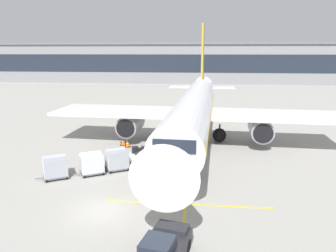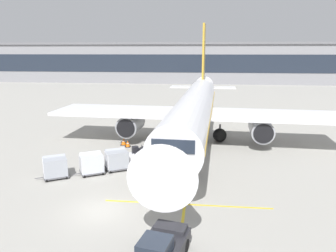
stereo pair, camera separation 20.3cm
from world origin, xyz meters
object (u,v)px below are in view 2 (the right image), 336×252
baggage_cart_lead (117,159)px  safety_cone_wingtip (124,142)px  belt_loader (148,152)px  ground_crew_by_carts (156,156)px  parked_airplane (195,109)px  baggage_cart_third (55,167)px  safety_cone_engine_keepout (128,144)px  ground_crew_by_loader (154,160)px  pushback_tug (160,250)px  baggage_cart_second (91,163)px

baggage_cart_lead → safety_cone_wingtip: (-1.30, 7.92, -0.61)m
belt_loader → baggage_cart_lead: belt_loader is taller
ground_crew_by_carts → parked_airplane: bearing=67.7°
belt_loader → ground_crew_by_carts: (1.02, -1.65, 0.17)m
baggage_cart_third → safety_cone_engine_keepout: bearing=67.0°
baggage_cart_lead → ground_crew_by_carts: size_ratio=1.58×
baggage_cart_lead → baggage_cart_third: same height
ground_crew_by_loader → safety_cone_wingtip: bearing=121.4°
pushback_tug → ground_crew_by_loader: bearing=99.9°
ground_crew_by_carts → safety_cone_engine_keepout: ground_crew_by_carts is taller
safety_cone_engine_keepout → safety_cone_wingtip: safety_cone_wingtip is taller
baggage_cart_third → pushback_tug: 14.88m
baggage_cart_lead → ground_crew_by_loader: bearing=3.2°
belt_loader → baggage_cart_second: belt_loader is taller
belt_loader → baggage_cart_lead: (-2.41, -2.94, 0.17)m
parked_airplane → belt_loader: bearing=-123.6°
ground_crew_by_loader → safety_cone_engine_keepout: size_ratio=2.42×
baggage_cart_second → baggage_cart_third: bearing=-156.1°
belt_loader → baggage_cart_second: size_ratio=1.98×
pushback_tug → ground_crew_by_carts: pushback_tug is taller
parked_airplane → baggage_cart_third: size_ratio=15.96×
parked_airplane → pushback_tug: size_ratio=9.27×
ground_crew_by_loader → ground_crew_by_carts: size_ratio=1.00×
baggage_cart_lead → safety_cone_engine_keepout: size_ratio=3.83×
baggage_cart_lead → ground_crew_by_carts: bearing=20.7°
ground_crew_by_loader → pushback_tug: bearing=-80.1°
ground_crew_by_carts → safety_cone_wingtip: 8.17m
safety_cone_wingtip → ground_crew_by_loader: bearing=-58.6°
parked_airplane → safety_cone_wingtip: bearing=-168.1°
ground_crew_by_loader → safety_cone_wingtip: 9.07m
baggage_cart_third → safety_cone_wingtip: baggage_cart_third is taller
belt_loader → baggage_cart_third: size_ratio=1.98×
belt_loader → ground_crew_by_loader: belt_loader is taller
baggage_cart_third → ground_crew_by_loader: size_ratio=1.58×
ground_crew_by_carts → safety_cone_engine_keepout: bearing=124.7°
safety_cone_wingtip → pushback_tug: bearing=-71.5°
ground_crew_by_carts → baggage_cart_third: bearing=-155.2°
pushback_tug → safety_cone_wingtip: bearing=108.5°
parked_airplane → pushback_tug: 22.94m
baggage_cart_third → ground_crew_by_carts: 9.01m
safety_cone_engine_keepout → baggage_cart_second: bearing=-98.8°
baggage_cart_second → safety_cone_engine_keepout: (1.30, 8.44, -0.65)m
safety_cone_engine_keepout → safety_cone_wingtip: (-0.65, 0.72, 0.03)m
baggage_cart_second → ground_crew_by_carts: baggage_cart_second is taller
parked_airplane → pushback_tug: parked_airplane is taller
safety_cone_engine_keepout → ground_crew_by_carts: bearing=-55.3°
baggage_cart_third → pushback_tug: baggage_cart_third is taller
belt_loader → safety_cone_wingtip: bearing=126.7°
parked_airplane → belt_loader: (-4.44, -6.70, -3.23)m
baggage_cart_lead → pushback_tug: size_ratio=0.58×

